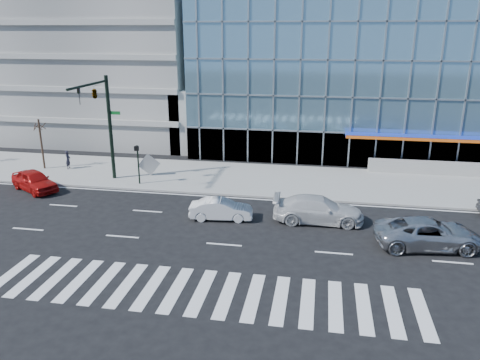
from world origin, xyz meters
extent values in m
plane|color=black|center=(0.00, 0.00, 0.00)|extent=(160.00, 160.00, 0.00)
cube|color=gray|center=(0.00, 8.00, 0.07)|extent=(120.00, 8.00, 0.15)
cube|color=#6896AE|center=(14.00, 26.00, 7.50)|extent=(42.00, 26.00, 15.00)
cube|color=gray|center=(-20.00, 26.00, 10.00)|extent=(24.00, 24.00, 20.00)
cube|color=gray|center=(-6.00, 18.00, 3.00)|extent=(6.00, 8.00, 6.00)
cylinder|color=black|center=(-11.00, 6.00, 4.15)|extent=(0.28, 0.28, 8.00)
cylinder|color=black|center=(-11.00, 3.20, 7.75)|extent=(0.18, 5.60, 0.18)
imported|color=black|center=(-11.00, 1.80, 7.15)|extent=(0.18, 0.22, 1.10)
imported|color=black|center=(-11.00, 4.00, 7.15)|extent=(0.48, 2.24, 0.90)
cube|color=#0C591E|center=(-10.55, 6.00, 5.35)|extent=(0.90, 0.05, 0.25)
cylinder|color=black|center=(-8.50, 5.00, 1.65)|extent=(0.12, 0.12, 3.00)
cube|color=black|center=(-8.50, 4.85, 2.95)|extent=(0.30, 0.25, 0.35)
cylinder|color=#332319|center=(-18.00, 7.50, 2.25)|extent=(0.16, 0.16, 4.20)
ellipsoid|color=#332319|center=(-18.00, 7.50, 3.93)|extent=(1.10, 1.10, 0.90)
imported|color=#B6B7BB|center=(11.06, -2.31, 0.79)|extent=(6.00, 3.32, 1.59)
imported|color=silver|center=(5.06, 0.21, 0.80)|extent=(5.62, 2.44, 1.61)
imported|color=silver|center=(-0.94, -0.40, 0.65)|extent=(4.06, 1.81, 1.29)
imported|color=#AB0F0D|center=(-15.69, 2.53, 0.75)|extent=(4.72, 3.78, 1.51)
imported|color=black|center=(-15.92, 7.77, 0.93)|extent=(0.45, 0.61, 1.55)
cube|color=gray|center=(-8.47, 7.10, 1.06)|extent=(1.82, 0.33, 1.83)
camera|label=1|loc=(4.99, -27.09, 11.42)|focal=35.00mm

